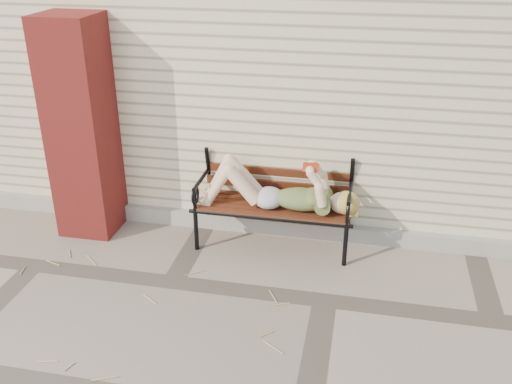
# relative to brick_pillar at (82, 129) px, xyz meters

# --- Properties ---
(ground) EXTENTS (80.00, 80.00, 0.00)m
(ground) POSITION_rel_brick_pillar_xyz_m (2.30, -0.75, -1.00)
(ground) COLOR gray
(ground) RESTS_ON ground
(house_wall) EXTENTS (8.00, 4.00, 3.00)m
(house_wall) POSITION_rel_brick_pillar_xyz_m (2.30, 2.25, 0.50)
(house_wall) COLOR beige
(house_wall) RESTS_ON ground
(foundation_strip) EXTENTS (8.00, 0.10, 0.15)m
(foundation_strip) POSITION_rel_brick_pillar_xyz_m (2.30, 0.22, -0.93)
(foundation_strip) COLOR #9B968C
(foundation_strip) RESTS_ON ground
(brick_pillar) EXTENTS (0.50, 0.50, 2.00)m
(brick_pillar) POSITION_rel_brick_pillar_xyz_m (0.00, 0.00, 0.00)
(brick_pillar) COLOR #A52925
(brick_pillar) RESTS_ON ground
(garden_bench) EXTENTS (1.50, 0.60, 0.97)m
(garden_bench) POSITION_rel_brick_pillar_xyz_m (1.75, 0.09, -0.46)
(garden_bench) COLOR black
(garden_bench) RESTS_ON ground
(reading_woman) EXTENTS (1.41, 0.32, 0.44)m
(reading_woman) POSITION_rel_brick_pillar_xyz_m (1.77, -0.03, -0.42)
(reading_woman) COLOR #093A41
(reading_woman) RESTS_ON ground
(straw_scatter) EXTENTS (2.79, 1.59, 0.01)m
(straw_scatter) POSITION_rel_brick_pillar_xyz_m (0.71, -1.48, -0.99)
(straw_scatter) COLOR tan
(straw_scatter) RESTS_ON ground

